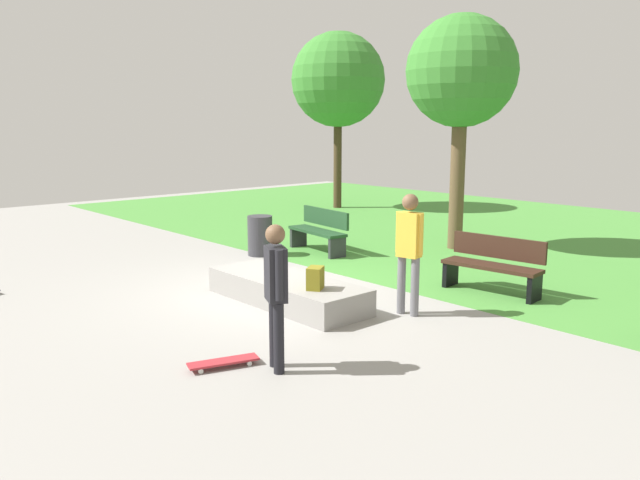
% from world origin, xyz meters
% --- Properties ---
extents(ground_plane, '(28.00, 28.00, 0.00)m').
position_xyz_m(ground_plane, '(0.00, 0.00, 0.00)').
color(ground_plane, gray).
extents(grass_lawn, '(26.60, 12.44, 0.01)m').
position_xyz_m(grass_lawn, '(0.00, 7.78, 0.00)').
color(grass_lawn, '#478C38').
rests_on(grass_lawn, ground_plane).
extents(concrete_ledge, '(2.81, 1.00, 0.39)m').
position_xyz_m(concrete_ledge, '(0.66, -0.30, 0.20)').
color(concrete_ledge, gray).
rests_on(concrete_ledge, ground_plane).
extents(backpack_on_ledge, '(0.32, 0.34, 0.32)m').
position_xyz_m(backpack_on_ledge, '(1.44, -0.41, 0.55)').
color(backpack_on_ledge, olive).
rests_on(backpack_on_ledge, concrete_ledge).
extents(skater_performing_trick, '(0.40, 0.32, 1.65)m').
position_xyz_m(skater_performing_trick, '(2.65, -2.05, 0.96)').
color(skater_performing_trick, black).
rests_on(skater_performing_trick, ground_plane).
extents(skater_watching, '(0.42, 0.26, 1.75)m').
position_xyz_m(skater_watching, '(2.28, 0.62, 1.03)').
color(skater_watching, slate).
rests_on(skater_watching, ground_plane).
extents(skateboard_by_ledge, '(0.43, 0.82, 0.08)m').
position_xyz_m(skateboard_by_ledge, '(2.20, -2.46, 0.06)').
color(skateboard_by_ledge, '#A5262D').
rests_on(skateboard_by_ledge, ground_plane).
extents(park_bench_center_lawn, '(1.65, 0.67, 0.91)m').
position_xyz_m(park_bench_center_lawn, '(-1.91, 2.69, 0.48)').
color(park_bench_center_lawn, '#1E4223').
rests_on(park_bench_center_lawn, ground_plane).
extents(park_bench_near_path, '(1.64, 0.63, 0.91)m').
position_xyz_m(park_bench_near_path, '(2.43, 2.57, 0.48)').
color(park_bench_near_path, '#331E14').
rests_on(park_bench_near_path, ground_plane).
extents(tree_slender_maple, '(2.95, 2.95, 5.53)m').
position_xyz_m(tree_slender_maple, '(-6.84, 7.88, 4.03)').
color(tree_slender_maple, '#42301E').
rests_on(tree_slender_maple, grass_lawn).
extents(tree_leaning_ash, '(2.34, 2.34, 4.95)m').
position_xyz_m(tree_leaning_ash, '(-0.21, 5.15, 3.73)').
color(tree_leaning_ash, brown).
rests_on(tree_leaning_ash, grass_lawn).
extents(trash_bin, '(0.51, 0.51, 0.83)m').
position_xyz_m(trash_bin, '(-2.48, 1.53, 0.41)').
color(trash_bin, '#333338').
rests_on(trash_bin, ground_plane).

